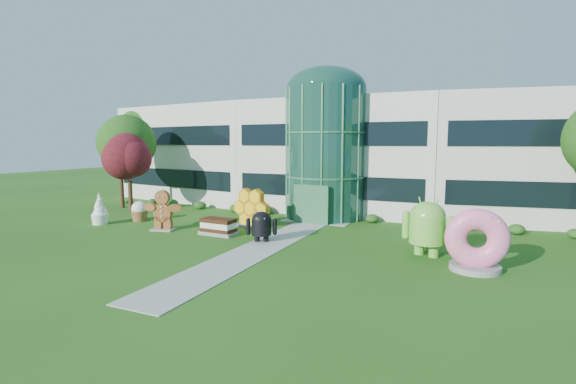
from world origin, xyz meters
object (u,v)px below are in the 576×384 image
at_px(gingerbread, 163,210).
at_px(android_black, 261,224).
at_px(android_green, 427,224).
at_px(donut, 476,239).

bearing_deg(gingerbread, android_black, -13.74).
height_order(android_green, android_black, android_green).
relative_size(android_black, donut, 0.73).
distance_m(android_black, donut, 11.42).
height_order(donut, gingerbread, donut).
xyz_separation_m(android_black, donut, (11.38, -0.78, 0.38)).
xyz_separation_m(android_green, donut, (2.30, -1.70, -0.20)).
height_order(android_black, gingerbread, gingerbread).
bearing_deg(android_green, android_black, -152.94).
bearing_deg(android_green, donut, -15.27).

